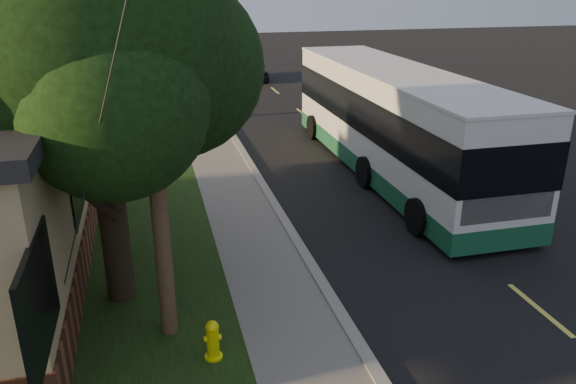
# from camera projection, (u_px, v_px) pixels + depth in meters

# --- Properties ---
(ground) EXTENTS (120.00, 120.00, 0.00)m
(ground) POSITION_uv_depth(u_px,v_px,m) (353.00, 339.00, 10.45)
(ground) COLOR black
(ground) RESTS_ON ground
(road) EXTENTS (8.00, 80.00, 0.01)m
(road) POSITION_uv_depth(u_px,v_px,m) (361.00, 162.00, 20.41)
(road) COLOR black
(road) RESTS_ON ground
(curb) EXTENTS (0.25, 80.00, 0.12)m
(curb) POSITION_uv_depth(u_px,v_px,m) (253.00, 169.00, 19.48)
(curb) COLOR gray
(curb) RESTS_ON ground
(sidewalk) EXTENTS (2.00, 80.00, 0.08)m
(sidewalk) POSITION_uv_depth(u_px,v_px,m) (224.00, 172.00, 19.25)
(sidewalk) COLOR slate
(sidewalk) RESTS_ON ground
(grass_verge) EXTENTS (5.00, 80.00, 0.07)m
(grass_verge) POSITION_uv_depth(u_px,v_px,m) (118.00, 180.00, 18.46)
(grass_verge) COLOR black
(grass_verge) RESTS_ON ground
(fire_hydrant) EXTENTS (0.32, 0.32, 0.74)m
(fire_hydrant) POSITION_uv_depth(u_px,v_px,m) (213.00, 340.00, 9.70)
(fire_hydrant) COLOR #F7EB0D
(fire_hydrant) RESTS_ON grass_verge
(utility_pole) EXTENTS (2.86, 3.21, 9.07)m
(utility_pole) POSITION_uv_depth(u_px,v_px,m) (148.00, 89.00, 8.93)
(utility_pole) COLOR #473321
(utility_pole) RESTS_ON ground
(leafy_tree) EXTENTS (6.30, 6.00, 7.80)m
(leafy_tree) POSITION_uv_depth(u_px,v_px,m) (94.00, 45.00, 10.04)
(leafy_tree) COLOR black
(leafy_tree) RESTS_ON grass_verge
(bare_tree_near) EXTENTS (1.38, 1.21, 4.31)m
(bare_tree_near) POSITION_uv_depth(u_px,v_px,m) (142.00, 75.00, 25.16)
(bare_tree_near) COLOR black
(bare_tree_near) RESTS_ON grass_verge
(bare_tree_far) EXTENTS (1.38, 1.21, 4.03)m
(bare_tree_far) POSITION_uv_depth(u_px,v_px,m) (148.00, 48.00, 36.19)
(bare_tree_far) COLOR black
(bare_tree_far) RESTS_ON grass_verge
(traffic_signal) EXTENTS (0.18, 0.22, 5.50)m
(traffic_signal) POSITION_uv_depth(u_px,v_px,m) (196.00, 23.00, 40.19)
(traffic_signal) COLOR #2D2D30
(traffic_signal) RESTS_ON ground
(transit_bus) EXTENTS (3.00, 13.00, 3.51)m
(transit_bus) POSITION_uv_depth(u_px,v_px,m) (394.00, 119.00, 18.60)
(transit_bus) COLOR silver
(transit_bus) RESTS_ON ground
(distant_car) EXTENTS (1.78, 4.14, 1.39)m
(distant_car) POSITION_uv_depth(u_px,v_px,m) (251.00, 69.00, 36.43)
(distant_car) COLOR black
(distant_car) RESTS_ON ground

